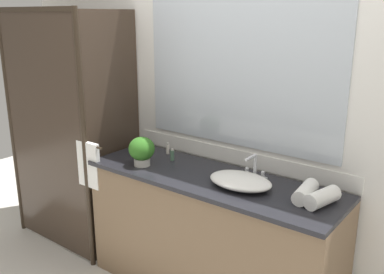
% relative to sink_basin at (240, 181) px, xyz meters
% --- Properties ---
extents(wall_back_with_mirror, '(4.40, 0.06, 2.60)m').
position_rel_sink_basin_xyz_m(wall_back_with_mirror, '(-0.25, 0.36, 0.37)').
color(wall_back_with_mirror, silver).
rests_on(wall_back_with_mirror, ground_plane).
extents(vanity_cabinet, '(1.80, 0.58, 0.90)m').
position_rel_sink_basin_xyz_m(vanity_cabinet, '(-0.25, 0.03, -0.49)').
color(vanity_cabinet, brown).
rests_on(vanity_cabinet, ground_plane).
extents(shower_enclosure, '(1.20, 0.59, 2.00)m').
position_rel_sink_basin_xyz_m(shower_enclosure, '(-1.52, -0.17, 0.08)').
color(shower_enclosure, '#2D2319').
rests_on(shower_enclosure, ground_plane).
extents(sink_basin, '(0.42, 0.29, 0.08)m').
position_rel_sink_basin_xyz_m(sink_basin, '(0.00, 0.00, 0.00)').
color(sink_basin, white).
rests_on(sink_basin, vanity_cabinet).
extents(faucet, '(0.17, 0.14, 0.17)m').
position_rel_sink_basin_xyz_m(faucet, '(0.00, 0.17, 0.02)').
color(faucet, silver).
rests_on(faucet, vanity_cabinet).
extents(potted_plant, '(0.19, 0.19, 0.21)m').
position_rel_sink_basin_xyz_m(potted_plant, '(-0.76, -0.09, 0.08)').
color(potted_plant, beige).
rests_on(potted_plant, vanity_cabinet).
extents(amenity_bottle_shampoo, '(0.03, 0.03, 0.09)m').
position_rel_sink_basin_xyz_m(amenity_bottle_shampoo, '(-0.66, 0.12, 0.01)').
color(amenity_bottle_shampoo, '#4C7056').
rests_on(amenity_bottle_shampoo, vanity_cabinet).
extents(amenity_bottle_lotion, '(0.03, 0.03, 0.08)m').
position_rel_sink_basin_xyz_m(amenity_bottle_lotion, '(-1.04, 0.20, 0.00)').
color(amenity_bottle_lotion, '#4C7056').
rests_on(amenity_bottle_lotion, vanity_cabinet).
extents(amenity_bottle_conditioner, '(0.03, 0.03, 0.09)m').
position_rel_sink_basin_xyz_m(amenity_bottle_conditioner, '(-0.79, 0.22, 0.00)').
color(amenity_bottle_conditioner, silver).
rests_on(amenity_bottle_conditioner, vanity_cabinet).
extents(rolled_towel_near_edge, '(0.15, 0.25, 0.10)m').
position_rel_sink_basin_xyz_m(rolled_towel_near_edge, '(0.51, 0.04, 0.01)').
color(rolled_towel_near_edge, white).
rests_on(rolled_towel_near_edge, vanity_cabinet).
extents(rolled_towel_middle, '(0.12, 0.26, 0.09)m').
position_rel_sink_basin_xyz_m(rolled_towel_middle, '(0.40, 0.07, 0.01)').
color(rolled_towel_middle, white).
rests_on(rolled_towel_middle, vanity_cabinet).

